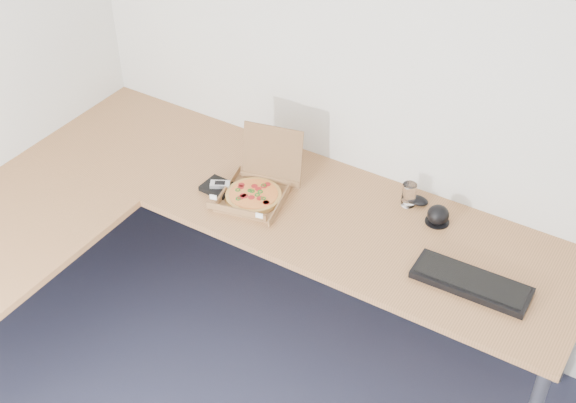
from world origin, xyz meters
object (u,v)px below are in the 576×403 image
Objects in this scene: drinking_glass at (409,195)px; wallet at (219,188)px; desk at (171,234)px; pizza_box at (256,191)px; keyboard at (471,283)px.

wallet is at bearing -155.67° from drinking_glass.
drinking_glass reaches higher than desk.
pizza_box is 0.17m from wallet.
desk is at bearing -129.72° from pizza_box.
pizza_box is 0.70× the size of keyboard.
desk is 0.40m from pizza_box.
drinking_glass is 0.82m from wallet.
drinking_glass is at bearing 14.20° from pizza_box.
drinking_glass is 0.52m from keyboard.
wallet reaches higher than desk.
keyboard is (1.16, 0.33, 0.04)m from desk.
pizza_box is 0.98m from keyboard.
desk is 0.32m from wallet.
drinking_glass is at bearing 40.71° from desk.
desk is at bearing -165.54° from keyboard.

